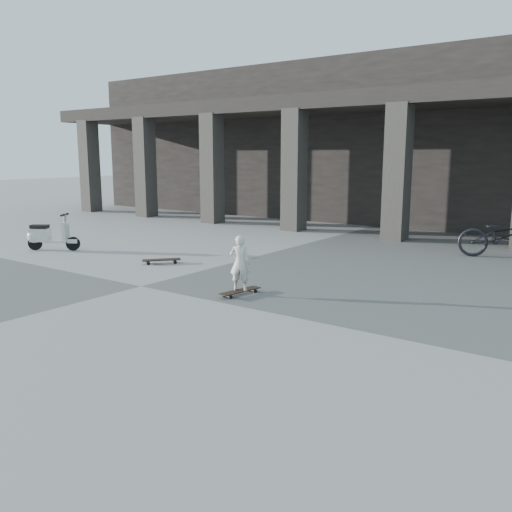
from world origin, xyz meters
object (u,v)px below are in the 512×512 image
Objects in this scene: skateboard_spare at (161,260)px; scooter at (45,236)px; child at (240,263)px; longboard at (240,291)px; bicycle at (504,236)px.

scooter is at bearing 138.00° from skateboard_spare.
child reaches higher than scooter.
scooter is (-7.12, 0.70, -0.21)m from child.
longboard is 1.10× the size of skateboard_spare.
bicycle is at bearing -8.78° from skateboard_spare.
skateboard_spare is (-3.25, 1.21, 0.01)m from longboard.
scooter is (-7.12, 0.70, 0.32)m from longboard.
longboard is at bearing 180.00° from child.
bicycle reaches higher than scooter.
skateboard_spare is 3.51m from child.
bicycle is (10.21, 5.99, 0.17)m from scooter.
skateboard_spare is 0.39× the size of bicycle.
bicycle reaches higher than longboard.
bicycle is (3.09, 6.69, 0.49)m from longboard.
child is 0.81× the size of scooter.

